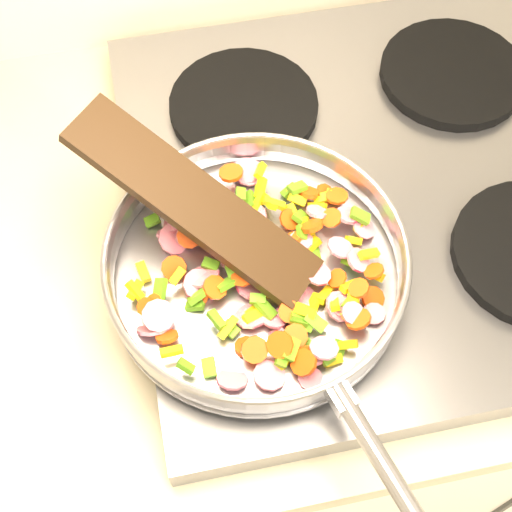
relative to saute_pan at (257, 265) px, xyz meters
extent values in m
cube|color=#939399|center=(0.17, 0.11, -0.06)|extent=(0.60, 0.60, 0.04)
cylinder|color=black|center=(0.03, -0.03, -0.04)|extent=(0.19, 0.19, 0.02)
cylinder|color=black|center=(0.03, 0.25, -0.04)|extent=(0.19, 0.19, 0.02)
cylinder|color=black|center=(0.31, 0.25, -0.04)|extent=(0.19, 0.19, 0.02)
cylinder|color=#9E9EA5|center=(0.00, 0.00, -0.02)|extent=(0.32, 0.32, 0.01)
torus|color=#9E9EA5|center=(0.00, 0.00, 0.00)|extent=(0.35, 0.35, 0.04)
torus|color=#9E9EA5|center=(0.00, 0.00, 0.02)|extent=(0.32, 0.32, 0.01)
cylinder|color=#9E9EA5|center=(0.07, -0.24, 0.01)|extent=(0.07, 0.19, 0.02)
cube|color=#9E9EA5|center=(0.05, -0.16, 0.01)|extent=(0.03, 0.04, 0.02)
cube|color=#518F18|center=(-0.10, -0.01, 0.00)|extent=(0.02, 0.03, 0.02)
cylinder|color=#D41441|center=(-0.02, 0.07, 0.00)|extent=(0.04, 0.04, 0.03)
cube|color=yellow|center=(-0.02, -0.05, -0.01)|extent=(0.02, 0.02, 0.01)
cube|color=yellow|center=(0.07, 0.04, -0.01)|extent=(0.02, 0.02, 0.02)
cube|color=#518F18|center=(-0.04, -0.06, -0.01)|extent=(0.02, 0.02, 0.01)
cylinder|color=#E7470E|center=(0.09, -0.08, 0.00)|extent=(0.04, 0.04, 0.02)
cube|color=#518F18|center=(0.06, 0.03, -0.01)|extent=(0.02, 0.02, 0.01)
cylinder|color=#E7470E|center=(0.10, -0.05, 0.00)|extent=(0.02, 0.03, 0.02)
cylinder|color=#E7470E|center=(-0.04, 0.09, -0.01)|extent=(0.03, 0.03, 0.01)
cylinder|color=#D41441|center=(0.03, -0.13, -0.02)|extent=(0.03, 0.03, 0.01)
cylinder|color=#E7470E|center=(-0.02, 0.07, 0.00)|extent=(0.03, 0.02, 0.02)
cylinder|color=#D41441|center=(0.05, 0.02, -0.01)|extent=(0.03, 0.03, 0.01)
cube|color=yellow|center=(0.07, 0.09, -0.01)|extent=(0.02, 0.02, 0.01)
cube|color=yellow|center=(-0.13, 0.00, 0.00)|extent=(0.02, 0.02, 0.02)
cube|color=yellow|center=(0.05, -0.01, -0.01)|extent=(0.02, 0.02, 0.01)
cylinder|color=#D41441|center=(-0.11, -0.04, 0.00)|extent=(0.05, 0.04, 0.02)
cube|color=#518F18|center=(0.03, -0.07, -0.01)|extent=(0.02, 0.02, 0.01)
cylinder|color=#D41441|center=(-0.06, 0.06, -0.01)|extent=(0.03, 0.04, 0.03)
cube|color=#518F18|center=(0.10, -0.01, -0.01)|extent=(0.02, 0.02, 0.02)
cube|color=yellow|center=(0.04, -0.06, 0.00)|extent=(0.03, 0.02, 0.01)
cube|color=#518F18|center=(-0.05, -0.05, 0.00)|extent=(0.02, 0.02, 0.01)
cube|color=#518F18|center=(0.02, -0.09, -0.02)|extent=(0.02, 0.03, 0.02)
cylinder|color=#D41441|center=(-0.09, 0.07, -0.02)|extent=(0.03, 0.03, 0.02)
cube|color=yellow|center=(0.05, 0.07, -0.02)|extent=(0.02, 0.02, 0.01)
cylinder|color=#E7470E|center=(0.08, -0.03, -0.01)|extent=(0.03, 0.03, 0.02)
cube|color=#518F18|center=(0.06, 0.09, 0.00)|extent=(0.02, 0.02, 0.01)
cube|color=#518F18|center=(0.06, -0.10, -0.02)|extent=(0.02, 0.02, 0.02)
cylinder|color=#D41441|center=(-0.08, 0.08, -0.01)|extent=(0.04, 0.04, 0.02)
cylinder|color=#D41441|center=(0.05, -0.11, 0.00)|extent=(0.04, 0.04, 0.01)
cube|color=yellow|center=(0.08, 0.07, -0.01)|extent=(0.02, 0.02, 0.02)
cylinder|color=#D41441|center=(-0.06, 0.00, -0.01)|extent=(0.05, 0.04, 0.02)
cylinder|color=#D41441|center=(0.11, 0.04, 0.00)|extent=(0.04, 0.04, 0.01)
cylinder|color=#D41441|center=(-0.06, 0.08, -0.01)|extent=(0.05, 0.04, 0.03)
cylinder|color=#E7470E|center=(-0.09, 0.02, -0.01)|extent=(0.03, 0.03, 0.02)
cube|color=#518F18|center=(-0.09, -0.09, 0.00)|extent=(0.02, 0.02, 0.02)
cube|color=#518F18|center=(0.03, -0.07, -0.01)|extent=(0.03, 0.02, 0.01)
cube|color=yellow|center=(0.09, -0.05, -0.01)|extent=(0.02, 0.02, 0.01)
cylinder|color=#D41441|center=(-0.11, -0.04, -0.01)|extent=(0.03, 0.03, 0.02)
cube|color=yellow|center=(0.09, 0.08, -0.01)|extent=(0.02, 0.01, 0.02)
cylinder|color=#D41441|center=(-0.12, -0.04, -0.02)|extent=(0.05, 0.04, 0.04)
cylinder|color=#D41441|center=(-0.07, 0.06, -0.01)|extent=(0.03, 0.03, 0.02)
cylinder|color=#E7470E|center=(-0.03, -0.08, -0.02)|extent=(0.03, 0.03, 0.01)
cube|color=yellow|center=(0.06, 0.08, -0.01)|extent=(0.02, 0.02, 0.02)
cube|color=yellow|center=(0.11, 0.02, -0.01)|extent=(0.02, 0.01, 0.02)
cylinder|color=#E7470E|center=(-0.02, -0.09, 0.00)|extent=(0.04, 0.03, 0.03)
cylinder|color=#D41441|center=(-0.01, 0.04, -0.01)|extent=(0.04, 0.03, 0.03)
cylinder|color=#E7470E|center=(-0.05, -0.02, 0.00)|extent=(0.04, 0.04, 0.02)
cube|color=#518F18|center=(0.08, -0.06, -0.01)|extent=(0.02, 0.02, 0.02)
cube|color=#518F18|center=(0.02, 0.10, -0.02)|extent=(0.02, 0.03, 0.01)
cylinder|color=#D41441|center=(0.02, -0.05, -0.01)|extent=(0.04, 0.03, 0.02)
cube|color=#518F18|center=(0.04, -0.10, -0.02)|extent=(0.02, 0.03, 0.01)
cylinder|color=#D41441|center=(0.11, -0.07, -0.02)|extent=(0.03, 0.02, 0.01)
cube|color=#518F18|center=(-0.10, 0.09, -0.01)|extent=(0.02, 0.01, 0.01)
cylinder|color=#E7470E|center=(0.08, 0.08, -0.01)|extent=(0.03, 0.03, 0.02)
cylinder|color=#E7470E|center=(0.02, -0.06, 0.00)|extent=(0.03, 0.03, 0.02)
cube|color=yellow|center=(0.12, -0.03, -0.01)|extent=(0.02, 0.02, 0.02)
cylinder|color=#E7470E|center=(-0.11, -0.02, 0.00)|extent=(0.03, 0.03, 0.02)
cube|color=yellow|center=(-0.02, 0.08, -0.01)|extent=(0.03, 0.02, 0.01)
cylinder|color=#E7470E|center=(0.05, 0.03, -0.01)|extent=(0.03, 0.03, 0.01)
cylinder|color=#E7470E|center=(0.05, 0.06, -0.01)|extent=(0.03, 0.03, 0.02)
cube|color=#518F18|center=(0.05, -0.07, -0.01)|extent=(0.03, 0.03, 0.02)
cube|color=#518F18|center=(0.05, 0.00, -0.01)|extent=(0.02, 0.02, 0.02)
cylinder|color=#E7470E|center=(0.00, -0.09, 0.00)|extent=(0.04, 0.04, 0.02)
cylinder|color=#D41441|center=(0.01, -0.06, -0.01)|extent=(0.03, 0.03, 0.01)
cylinder|color=#D41441|center=(-0.04, 0.05, -0.02)|extent=(0.04, 0.04, 0.02)
cube|color=yellow|center=(0.03, 0.12, 0.00)|extent=(0.02, 0.02, 0.01)
cylinder|color=#D41441|center=(0.03, -0.03, -0.01)|extent=(0.03, 0.04, 0.03)
cube|color=#518F18|center=(0.10, 0.09, -0.02)|extent=(0.03, 0.02, 0.01)
cylinder|color=#E7470E|center=(0.11, -0.05, -0.02)|extent=(0.03, 0.03, 0.02)
cylinder|color=#D41441|center=(-0.06, 0.00, -0.01)|extent=(0.05, 0.05, 0.02)
cube|color=#518F18|center=(-0.05, 0.02, -0.01)|extent=(0.02, 0.02, 0.01)
cube|color=#518F18|center=(0.06, 0.06, -0.01)|extent=(0.02, 0.02, 0.01)
cube|color=yellow|center=(0.06, 0.02, -0.01)|extent=(0.03, 0.02, 0.02)
cylinder|color=#D41441|center=(0.00, 0.03, -0.01)|extent=(0.04, 0.04, 0.02)
cylinder|color=#E7470E|center=(0.04, -0.06, -0.02)|extent=(0.03, 0.03, 0.01)
cube|color=yellow|center=(-0.01, -0.04, -0.02)|extent=(0.03, 0.02, 0.01)
cylinder|color=#E7470E|center=(0.11, 0.07, -0.01)|extent=(0.03, 0.03, 0.01)
cylinder|color=#D41441|center=(-0.05, -0.11, -0.02)|extent=(0.04, 0.03, 0.02)
cube|color=#518F18|center=(0.05, -0.11, -0.01)|extent=(0.02, 0.03, 0.01)
cube|color=yellow|center=(0.02, 0.08, -0.01)|extent=(0.02, 0.02, 0.02)
cylinder|color=#E7470E|center=(0.12, -0.03, 0.00)|extent=(0.03, 0.03, 0.02)
cube|color=#518F18|center=(-0.06, 0.09, 0.00)|extent=(0.02, 0.02, 0.02)
cylinder|color=#D41441|center=(-0.01, -0.12, -0.01)|extent=(0.05, 0.05, 0.01)
cube|color=yellow|center=(0.03, 0.08, 0.00)|extent=(0.02, 0.03, 0.02)
cube|color=yellow|center=(-0.04, -0.06, -0.01)|extent=(0.03, 0.02, 0.02)
cube|color=#518F18|center=(0.00, -0.10, -0.01)|extent=(0.02, 0.02, 0.01)
cube|color=yellow|center=(0.05, -0.05, -0.01)|extent=(0.02, 0.02, 0.02)
cube|color=#518F18|center=(0.03, -0.06, 0.00)|extent=(0.01, 0.02, 0.02)
cube|color=yellow|center=(0.01, -0.10, -0.01)|extent=(0.02, 0.02, 0.02)
cylinder|color=#D41441|center=(-0.08, 0.06, -0.01)|extent=(0.03, 0.04, 0.03)
cube|color=#518F18|center=(-0.01, -0.04, -0.01)|extent=(0.02, 0.01, 0.01)
cube|color=#518F18|center=(-0.07, -0.03, -0.02)|extent=(0.02, 0.02, 0.01)
cube|color=yellow|center=(0.01, -0.03, -0.02)|extent=(0.02, 0.02, 0.02)
cylinder|color=#D41441|center=(-0.02, 0.02, -0.01)|extent=(0.04, 0.04, 0.02)
cube|color=#518F18|center=(0.00, -0.05, -0.01)|extent=(0.02, 0.03, 0.02)
cube|color=#518F18|center=(0.01, 0.09, -0.01)|extent=(0.01, 0.02, 0.01)
cylinder|color=#E7470E|center=(0.01, 0.03, 0.00)|extent=(0.03, 0.03, 0.02)
cylinder|color=#E7470E|center=(-0.06, -0.02, -0.02)|extent=(0.02, 0.02, 0.02)
cylinder|color=#D41441|center=(-0.01, 0.08, -0.01)|extent=(0.03, 0.03, 0.02)
cylinder|color=#D41441|center=(0.02, 0.13, -0.01)|extent=(0.05, 0.05, 0.01)
cylinder|color=#D41441|center=(-0.01, -0.02, -0.02)|extent=(0.04, 0.04, 0.02)
cylinder|color=#D41441|center=(0.08, -0.06, -0.01)|extent=(0.03, 0.04, 0.03)
cube|color=yellow|center=(-0.02, 0.03, 0.00)|extent=(0.02, 0.02, 0.02)
cylinder|color=#E7470E|center=(-0.10, -0.06, -0.01)|extent=(0.03, 0.03, 0.02)
cylinder|color=#D41441|center=(0.01, 0.07, -0.01)|extent=(0.04, 0.04, 0.02)
cube|color=yellow|center=(0.03, 0.07, 0.00)|extent=(0.03, 0.02, 0.02)
cylinder|color=#E7470E|center=(-0.02, 0.03, -0.01)|extent=(0.03, 0.03, 0.02)
cube|color=yellow|center=(-0.13, 0.00, -0.01)|extent=(0.02, 0.03, 0.02)
cube|color=yellow|center=(0.13, 0.03, -0.01)|extent=(0.02, 0.02, 0.01)
cube|color=#518F18|center=(-0.02, 0.00, 0.00)|extent=(0.02, 0.01, 0.02)
cube|color=yellow|center=(-0.01, 0.04, 0.00)|extent=(0.02, 0.02, 0.01)
cube|color=yellow|center=(0.07, -0.10, -0.01)|extent=(0.02, 0.02, 0.02)
cylinder|color=#D41441|center=(0.08, -0.07, 0.00)|extent=(0.03, 0.03, 0.01)
cube|color=yellow|center=(-0.12, 0.02, -0.01)|extent=(0.01, 0.03, 0.01)
cylinder|color=#E7470E|center=(0.02, 0.01, -0.01)|extent=(0.03, 0.03, 0.02)
cylinder|color=#D41441|center=(0.03, -0.11, -0.01)|extent=(0.04, 0.03, 0.02)
cylinder|color=#E7470E|center=(-0.02, -0.01, 0.00)|extent=(0.03, 0.03, 0.02)
cube|color=yellow|center=(-0.05, 0.11, -0.01)|extent=(0.02, 0.02, 0.02)
cylinder|color=#D41441|center=(-0.07, 0.11, -0.02)|extent=(0.03, 0.04, 0.03)
cylinder|color=#D41441|center=(0.09, 0.00, 0.00)|extent=(0.04, 0.04, 0.02)
cylinder|color=#D41441|center=(0.00, 0.00, -0.02)|extent=(0.03, 0.03, 0.02)
cylinder|color=#E7470E|center=(-0.02, 0.07, -0.01)|extent=(0.03, 0.03, 0.02)
cube|color=#518F18|center=(0.01, 0.06, -0.02)|extent=(0.02, 0.02, 0.01)
cube|color=#518F18|center=(0.01, -0.10, 0.00)|extent=(0.02, 0.03, 0.01)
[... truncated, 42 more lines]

